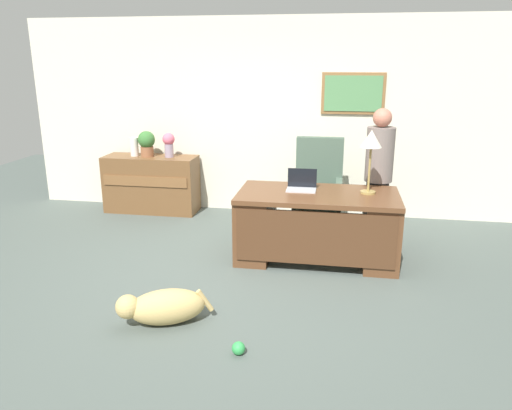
# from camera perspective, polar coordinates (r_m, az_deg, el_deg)

# --- Properties ---
(ground_plane) EXTENTS (12.00, 12.00, 0.00)m
(ground_plane) POSITION_cam_1_polar(r_m,az_deg,el_deg) (4.91, -3.07, -9.30)
(ground_plane) COLOR #4C5651
(back_wall) EXTENTS (7.00, 0.16, 2.70)m
(back_wall) POSITION_cam_1_polar(r_m,az_deg,el_deg) (7.02, 1.56, 10.12)
(back_wall) COLOR beige
(back_wall) RESTS_ON ground_plane
(desk) EXTENTS (1.72, 0.90, 0.75)m
(desk) POSITION_cam_1_polar(r_m,az_deg,el_deg) (5.41, 7.06, -2.22)
(desk) COLOR brown
(desk) RESTS_ON ground_plane
(credenza) EXTENTS (1.32, 0.50, 0.81)m
(credenza) POSITION_cam_1_polar(r_m,az_deg,el_deg) (7.28, -12.00, 2.40)
(credenza) COLOR brown
(credenza) RESTS_ON ground_plane
(armchair) EXTENTS (0.60, 0.59, 1.18)m
(armchair) POSITION_cam_1_polar(r_m,az_deg,el_deg) (6.35, 7.19, 1.62)
(armchair) COLOR #475B4C
(armchair) RESTS_ON ground_plane
(person_standing) EXTENTS (0.32, 0.32, 1.61)m
(person_standing) POSITION_cam_1_polar(r_m,az_deg,el_deg) (5.91, 13.97, 3.25)
(person_standing) COLOR #262323
(person_standing) RESTS_ON ground_plane
(dog_lying) EXTENTS (0.76, 0.53, 0.30)m
(dog_lying) POSITION_cam_1_polar(r_m,az_deg,el_deg) (4.26, -10.75, -11.50)
(dog_lying) COLOR tan
(dog_lying) RESTS_ON ground_plane
(laptop) EXTENTS (0.32, 0.22, 0.22)m
(laptop) POSITION_cam_1_polar(r_m,az_deg,el_deg) (5.44, 5.31, 2.37)
(laptop) COLOR #B2B5BA
(laptop) RESTS_ON desk
(desk_lamp) EXTENTS (0.22, 0.22, 0.68)m
(desk_lamp) POSITION_cam_1_polar(r_m,az_deg,el_deg) (5.31, 13.19, 7.00)
(desk_lamp) COLOR #9E8447
(desk_lamp) RESTS_ON desk
(vase_with_flowers) EXTENTS (0.17, 0.17, 0.34)m
(vase_with_flowers) POSITION_cam_1_polar(r_m,az_deg,el_deg) (7.06, -10.07, 7.05)
(vase_with_flowers) COLOR #9A889C
(vase_with_flowers) RESTS_ON credenza
(vase_empty) EXTENTS (0.12, 0.12, 0.26)m
(vase_empty) POSITION_cam_1_polar(r_m,az_deg,el_deg) (7.26, -13.91, 6.56)
(vase_empty) COLOR silver
(vase_empty) RESTS_ON credenza
(potted_plant) EXTENTS (0.24, 0.24, 0.36)m
(potted_plant) POSITION_cam_1_polar(r_m,az_deg,el_deg) (7.17, -12.55, 7.07)
(potted_plant) COLOR brown
(potted_plant) RESTS_ON credenza
(dog_toy_ball) EXTENTS (0.10, 0.10, 0.10)m
(dog_toy_ball) POSITION_cam_1_polar(r_m,az_deg,el_deg) (3.85, -2.05, -16.25)
(dog_toy_ball) COLOR green
(dog_toy_ball) RESTS_ON ground_plane
(dog_toy_bone) EXTENTS (0.20, 0.05, 0.05)m
(dog_toy_bone) POSITION_cam_1_polar(r_m,az_deg,el_deg) (4.63, -14.38, -11.16)
(dog_toy_bone) COLOR orange
(dog_toy_bone) RESTS_ON ground_plane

